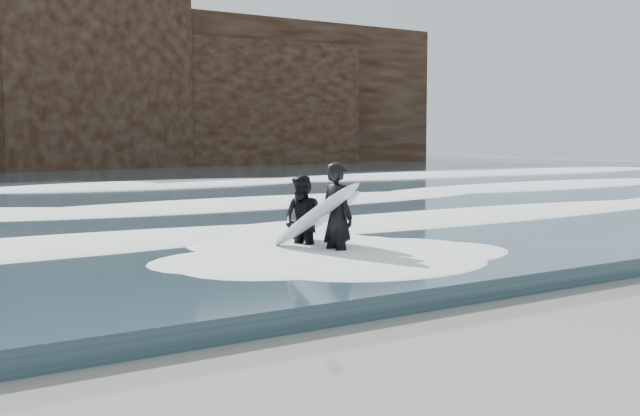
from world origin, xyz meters
The scene contains 5 objects.
ground centered at (0.00, 0.00, 0.00)m, with size 120.00×120.00×0.00m, color #726B57.
foam_near centered at (0.00, 9.00, 0.40)m, with size 60.00×3.20×0.20m, color white.
foam_mid centered at (0.00, 16.00, 0.42)m, with size 60.00×4.00×0.24m, color white.
surfer_left centered at (1.23, 6.21, 0.89)m, with size 1.12×1.91×1.76m.
surfer_right centered at (1.15, 6.88, 0.77)m, with size 1.16×1.84×1.53m.
Camera 1 is at (-6.23, -4.30, 2.18)m, focal length 45.00 mm.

